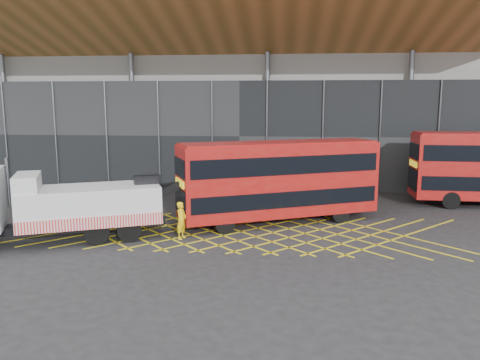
# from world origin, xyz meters

# --- Properties ---
(ground_plane) EXTENTS (120.00, 120.00, 0.00)m
(ground_plane) POSITION_xyz_m (0.00, 0.00, 0.00)
(ground_plane) COLOR #242426
(road_markings) EXTENTS (23.16, 7.16, 0.01)m
(road_markings) POSITION_xyz_m (3.20, 0.00, 0.01)
(road_markings) COLOR yellow
(road_markings) RESTS_ON ground_plane
(construction_building) EXTENTS (55.00, 23.97, 18.00)m
(construction_building) POSITION_xyz_m (1.92, 18.40, 8.98)
(construction_building) COLOR gray
(construction_building) RESTS_ON ground_plane
(recovery_truck) EXTENTS (10.87, 6.27, 3.92)m
(recovery_truck) POSITION_xyz_m (-5.52, -2.64, 1.81)
(recovery_truck) COLOR black
(recovery_truck) RESTS_ON ground_plane
(bus_towed) EXTENTS (10.83, 6.81, 4.40)m
(bus_towed) POSITION_xyz_m (5.06, 2.03, 2.44)
(bus_towed) COLOR #9E0F0C
(bus_towed) RESTS_ON ground_plane
(worker) EXTENTS (0.59, 0.75, 1.80)m
(worker) POSITION_xyz_m (0.48, -1.45, 0.90)
(worker) COLOR yellow
(worker) RESTS_ON ground_plane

